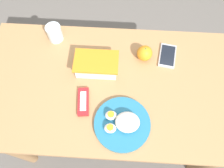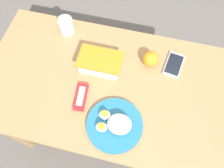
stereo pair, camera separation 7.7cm
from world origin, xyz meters
TOP-DOWN VIEW (x-y plane):
  - ground_plane at (0.00, 0.00)m, footprint 10.00×10.00m
  - table at (0.00, 0.00)m, footprint 1.27×0.67m
  - food_container at (-0.09, 0.08)m, footprint 0.21×0.13m
  - orange_fruit at (0.14, 0.16)m, footprint 0.08×0.08m
  - rice_plate at (0.04, -0.19)m, footprint 0.24×0.24m
  - candy_bar at (-0.14, -0.10)m, footprint 0.06×0.14m
  - cell_phone at (0.25, 0.17)m, footprint 0.10×0.15m
  - drinking_glass at (-0.32, 0.25)m, footprint 0.08×0.08m

SIDE VIEW (x-z plane):
  - ground_plane at x=0.00m, z-range 0.00..0.00m
  - table at x=0.00m, z-range 0.25..1.01m
  - cell_phone at x=0.25m, z-range 0.76..0.77m
  - candy_bar at x=-0.14m, z-range 0.76..0.78m
  - rice_plate at x=0.04m, z-range 0.75..0.81m
  - food_container at x=-0.09m, z-range 0.76..0.83m
  - orange_fruit at x=0.14m, z-range 0.76..0.84m
  - drinking_glass at x=-0.32m, z-range 0.76..0.85m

